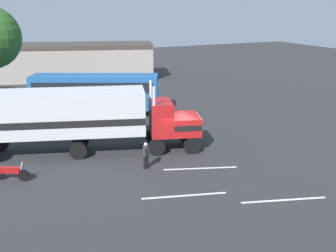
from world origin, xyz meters
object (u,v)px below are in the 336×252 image
at_px(motorcycle, 11,172).
at_px(parked_bus, 95,90).
at_px(semi_truck, 80,116).
at_px(person_bystander, 146,154).

bearing_deg(motorcycle, parked_bus, 55.28).
bearing_deg(parked_bus, semi_truck, -111.40).
xyz_separation_m(person_bystander, motorcycle, (-7.35, 1.73, -0.41)).
relative_size(person_bystander, motorcycle, 0.88).
bearing_deg(motorcycle, semi_truck, 29.29).
bearing_deg(person_bystander, parked_bus, 86.29).
distance_m(person_bystander, motorcycle, 7.57).
height_order(semi_truck, person_bystander, semi_truck).
height_order(parked_bus, motorcycle, parked_bus).
relative_size(semi_truck, parked_bus, 1.29).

